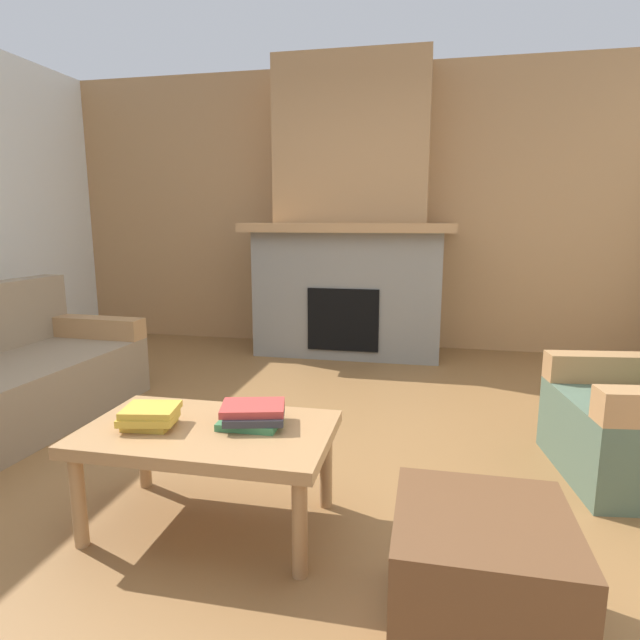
# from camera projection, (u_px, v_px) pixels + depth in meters

# --- Properties ---
(ground) EXTENTS (9.00, 9.00, 0.00)m
(ground) POSITION_uv_depth(u_px,v_px,m) (270.00, 477.00, 2.60)
(ground) COLOR brown
(wall_back_wood_panel) EXTENTS (6.00, 0.12, 2.70)m
(wall_back_wood_panel) POSITION_uv_depth(u_px,v_px,m) (356.00, 211.00, 5.24)
(wall_back_wood_panel) COLOR #A87A4C
(wall_back_wood_panel) RESTS_ON ground
(fireplace) EXTENTS (1.90, 0.82, 2.70)m
(fireplace) POSITION_uv_depth(u_px,v_px,m) (350.00, 230.00, 4.91)
(fireplace) COLOR gray
(fireplace) RESTS_ON ground
(coffee_table) EXTENTS (1.00, 0.60, 0.43)m
(coffee_table) POSITION_uv_depth(u_px,v_px,m) (209.00, 440.00, 2.13)
(coffee_table) COLOR #A87A4C
(coffee_table) RESTS_ON ground
(ottoman) EXTENTS (0.52, 0.52, 0.40)m
(ottoman) POSITION_uv_depth(u_px,v_px,m) (480.00, 576.00, 1.58)
(ottoman) COLOR brown
(ottoman) RESTS_ON ground
(book_stack_near_edge) EXTENTS (0.24, 0.22, 0.08)m
(book_stack_near_edge) POSITION_uv_depth(u_px,v_px,m) (150.00, 417.00, 2.12)
(book_stack_near_edge) COLOR gold
(book_stack_near_edge) RESTS_ON coffee_table
(book_stack_center) EXTENTS (0.29, 0.25, 0.09)m
(book_stack_center) POSITION_uv_depth(u_px,v_px,m) (253.00, 415.00, 2.13)
(book_stack_center) COLOR #3D7F4C
(book_stack_center) RESTS_ON coffee_table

